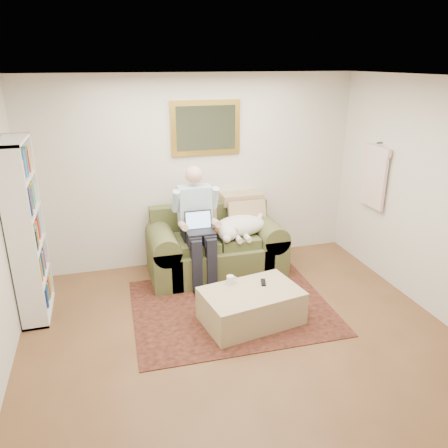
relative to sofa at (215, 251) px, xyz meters
name	(u,v)px	position (x,y,z in m)	size (l,w,h in m)	color
room_shell	(247,226)	(-0.14, -1.66, 0.99)	(4.51, 5.00, 2.61)	brown
rug	(231,307)	(-0.06, -0.94, -0.30)	(2.28, 1.83, 0.01)	black
sofa	(215,251)	(0.00, 0.00, 0.00)	(1.78, 0.91, 1.07)	#3F4926
seated_man	(198,227)	(-0.27, -0.16, 0.44)	(0.59, 0.84, 1.50)	#8CB8D8
laptop	(199,226)	(-0.27, -0.23, 0.48)	(0.35, 0.27, 0.25)	black
sleeping_dog	(240,226)	(0.32, -0.09, 0.37)	(0.73, 0.46, 0.27)	white
ottoman	(251,306)	(0.07, -1.28, -0.12)	(1.05, 0.67, 0.38)	tan
coffee_mug	(230,280)	(-0.11, -1.07, 0.13)	(0.08, 0.08, 0.10)	white
tv_remote	(263,282)	(0.25, -1.16, 0.09)	(0.05, 0.15, 0.02)	black
bookshelf	(26,231)	(-2.24, -0.42, 0.69)	(0.28, 0.80, 2.00)	white
wall_mirror	(206,128)	(0.00, 0.46, 1.59)	(0.94, 0.04, 0.72)	gold
hanging_shirt	(375,174)	(2.05, -0.42, 1.04)	(0.06, 0.52, 0.90)	beige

